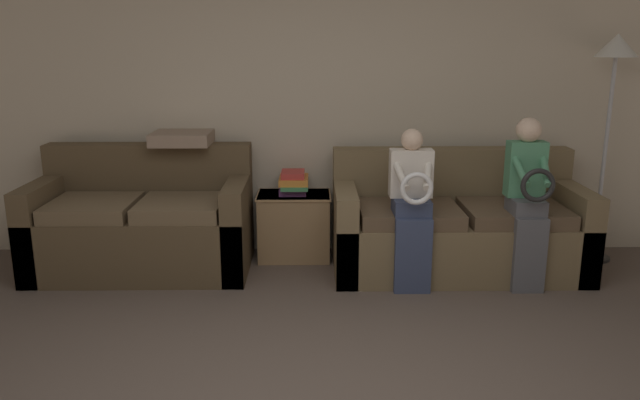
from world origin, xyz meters
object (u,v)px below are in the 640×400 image
(side_shelf, at_px, (294,225))
(couch_side, at_px, (144,226))
(floor_lamp, at_px, (614,72))
(child_right_seated, at_px, (528,195))
(throw_pillow, at_px, (183,138))
(couch_main, at_px, (456,228))
(book_stack, at_px, (294,183))
(child_left_seated, at_px, (412,203))

(side_shelf, bearing_deg, couch_side, -168.60)
(floor_lamp, bearing_deg, side_shelf, 178.52)
(child_right_seated, distance_m, throw_pillow, 2.69)
(throw_pillow, bearing_deg, couch_main, -8.56)
(couch_side, xyz_separation_m, child_right_seated, (2.87, -0.39, 0.34))
(child_right_seated, relative_size, throw_pillow, 2.65)
(side_shelf, distance_m, floor_lamp, 2.78)
(couch_side, distance_m, side_shelf, 1.20)
(couch_main, distance_m, couch_side, 2.46)
(couch_side, distance_m, throw_pillow, 0.77)
(book_stack, height_order, throw_pillow, throw_pillow)
(couch_main, distance_m, throw_pillow, 2.30)
(child_left_seated, bearing_deg, throw_pillow, 158.56)
(child_left_seated, distance_m, side_shelf, 1.13)
(couch_main, height_order, child_left_seated, child_left_seated)
(floor_lamp, relative_size, throw_pillow, 3.90)
(child_right_seated, height_order, side_shelf, child_right_seated)
(child_left_seated, xyz_separation_m, child_right_seated, (0.83, 0.01, 0.06))
(couch_main, xyz_separation_m, child_left_seated, (-0.42, -0.36, 0.30))
(couch_side, distance_m, child_left_seated, 2.10)
(couch_main, xyz_separation_m, floor_lamp, (1.21, 0.21, 1.20))
(couch_main, bearing_deg, child_right_seated, -40.49)
(couch_main, relative_size, child_left_seated, 1.66)
(child_left_seated, relative_size, book_stack, 3.55)
(floor_lamp, height_order, throw_pillow, floor_lamp)
(couch_side, distance_m, book_stack, 1.23)
(couch_main, relative_size, throw_pillow, 4.13)
(side_shelf, xyz_separation_m, floor_lamp, (2.49, -0.06, 1.25))
(couch_side, xyz_separation_m, book_stack, (1.17, 0.24, 0.29))
(couch_side, relative_size, throw_pillow, 3.56)
(side_shelf, height_order, throw_pillow, throw_pillow)
(floor_lamp, distance_m, throw_pillow, 3.42)
(child_left_seated, height_order, book_stack, child_left_seated)
(child_right_seated, bearing_deg, book_stack, 159.73)
(couch_side, distance_m, floor_lamp, 3.85)
(couch_side, xyz_separation_m, throw_pillow, (0.29, 0.29, 0.65))
(side_shelf, relative_size, floor_lamp, 0.33)
(throw_pillow, bearing_deg, child_right_seated, -14.76)
(child_right_seated, bearing_deg, couch_side, 172.26)
(floor_lamp, bearing_deg, child_right_seated, -144.59)
(book_stack, bearing_deg, floor_lamp, -1.47)
(child_left_seated, bearing_deg, couch_side, 168.95)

